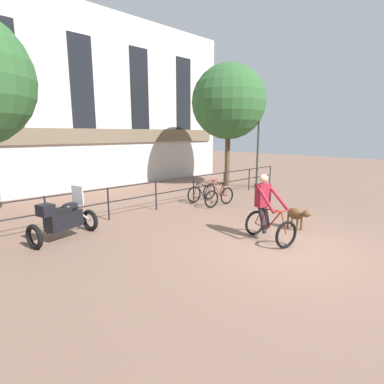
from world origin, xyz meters
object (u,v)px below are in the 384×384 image
object	(u,v)px
parked_bicycle_mid_left	(218,193)
street_lamp	(258,145)
parked_bicycle_near_lamp	(203,196)
cyclist_with_bike	(267,211)
parked_motorcycle	(63,219)
dog	(297,214)

from	to	relation	value
parked_bicycle_mid_left	street_lamp	size ratio (longest dim) A/B	0.31
parked_bicycle_near_lamp	street_lamp	distance (m)	5.13
street_lamp	parked_bicycle_mid_left	bearing A→B (deg)	-168.35
parked_bicycle_near_lamp	street_lamp	size ratio (longest dim) A/B	0.31
cyclist_with_bike	street_lamp	world-z (taller)	street_lamp
cyclist_with_bike	parked_bicycle_near_lamp	bearing A→B (deg)	82.17
parked_motorcycle	parked_bicycle_mid_left	distance (m)	6.21
dog	cyclist_with_bike	bearing A→B (deg)	-173.68
cyclist_with_bike	parked_motorcycle	bearing A→B (deg)	150.48
parked_motorcycle	parked_bicycle_near_lamp	xyz separation A→B (m)	(5.32, 0.18, -0.20)
cyclist_with_bike	parked_bicycle_near_lamp	world-z (taller)	cyclist_with_bike
parked_bicycle_near_lamp	parked_bicycle_mid_left	size ratio (longest dim) A/B	1.00
dog	street_lamp	distance (m)	7.04
parked_bicycle_mid_left	parked_bicycle_near_lamp	bearing A→B (deg)	6.15
parked_bicycle_near_lamp	parked_bicycle_mid_left	distance (m)	0.89
dog	street_lamp	bearing A→B (deg)	56.60
parked_bicycle_near_lamp	street_lamp	bearing A→B (deg)	-164.16
parked_motorcycle	parked_bicycle_mid_left	bearing A→B (deg)	-102.94
cyclist_with_bike	parked_bicycle_near_lamp	size ratio (longest dim) A/B	1.44
parked_bicycle_mid_left	street_lamp	bearing A→B (deg)	-162.20
dog	parked_bicycle_mid_left	distance (m)	4.09
cyclist_with_bike	dog	world-z (taller)	cyclist_with_bike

